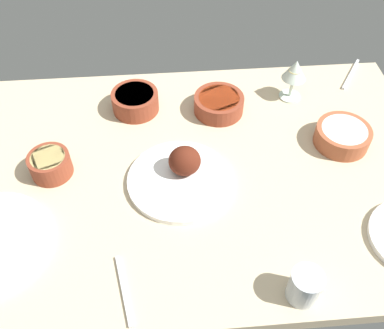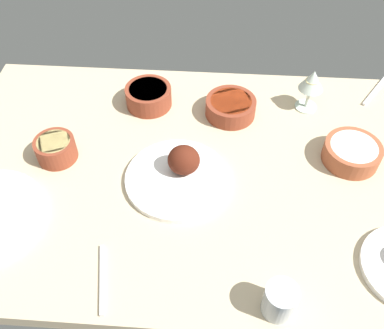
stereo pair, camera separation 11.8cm
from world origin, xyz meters
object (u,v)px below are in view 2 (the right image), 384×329
object	(u,v)px
water_tumbler	(280,301)
fork_loose	(102,279)
wine_glass	(312,82)
spoon_loose	(375,90)
bowl_pasta	(56,148)
bowl_cream	(352,152)
bowl_sauce	(231,107)
plate_center_main	(179,173)
bowl_onions	(149,96)

from	to	relation	value
water_tumbler	fork_loose	size ratio (longest dim) A/B	0.49
wine_glass	spoon_loose	distance (cm)	27.52
fork_loose	bowl_pasta	bearing A→B (deg)	17.47
bowl_pasta	bowl_cream	bearing A→B (deg)	3.18
bowl_pasta	spoon_loose	distance (cm)	103.96
bowl_sauce	wine_glass	bearing A→B (deg)	11.63
fork_loose	bowl_sauce	bearing A→B (deg)	-37.75
water_tumbler	plate_center_main	bearing A→B (deg)	124.77
bowl_onions	bowl_sauce	bearing A→B (deg)	-6.42
bowl_onions	spoon_loose	size ratio (longest dim) A/B	0.79
bowl_pasta	spoon_loose	bearing A→B (deg)	20.56
plate_center_main	water_tumbler	bearing A→B (deg)	-55.23
bowl_cream	bowl_pasta	world-z (taller)	bowl_pasta
plate_center_main	bowl_cream	world-z (taller)	plate_center_main
fork_loose	wine_glass	bearing A→B (deg)	-51.45
wine_glass	water_tumbler	bearing A→B (deg)	-101.19
plate_center_main	water_tumbler	size ratio (longest dim) A/B	3.35
plate_center_main	spoon_loose	distance (cm)	74.79
wine_glass	bowl_sauce	bearing A→B (deg)	-168.37
plate_center_main	bowl_cream	xyz separation A→B (cm)	(47.88, 10.13, 0.76)
bowl_sauce	spoon_loose	size ratio (longest dim) A/B	0.84
bowl_cream	bowl_sauce	world-z (taller)	bowl_cream
plate_center_main	bowl_cream	size ratio (longest dim) A/B	1.78
bowl_cream	wine_glass	size ratio (longest dim) A/B	1.13
bowl_pasta	wine_glass	size ratio (longest dim) A/B	0.81
bowl_onions	spoon_loose	distance (cm)	75.27
plate_center_main	spoon_loose	size ratio (longest dim) A/B	1.53
bowl_cream	water_tumbler	size ratio (longest dim) A/B	1.88
wine_glass	bowl_pasta	bearing A→B (deg)	-159.94
plate_center_main	bowl_pasta	distance (cm)	35.90
bowl_sauce	spoon_loose	distance (cm)	50.42
bowl_onions	water_tumbler	distance (cm)	75.30
bowl_pasta	water_tumbler	size ratio (longest dim) A/B	1.35
bowl_cream	bowl_sauce	xyz separation A→B (cm)	(-34.20, 17.17, -0.05)
bowl_cream	wine_glass	distance (cm)	25.25
bowl_cream	water_tumbler	bearing A→B (deg)	-117.17
bowl_cream	fork_loose	xyz separation A→B (cm)	(-62.84, -41.37, -2.66)
wine_glass	fork_loose	world-z (taller)	wine_glass
plate_center_main	bowl_cream	bearing A→B (deg)	11.95
wine_glass	bowl_onions	bearing A→B (deg)	-177.67
bowl_pasta	bowl_sauce	size ratio (longest dim) A/B	0.73
bowl_pasta	bowl_sauce	xyz separation A→B (cm)	(49.14, 21.80, -0.48)
bowl_onions	fork_loose	xyz separation A→B (cm)	(-2.53, -61.48, -3.08)
bowl_sauce	wine_glass	xyz separation A→B (cm)	(24.24, 4.99, 6.92)
water_tumbler	bowl_onions	bearing A→B (deg)	119.41
plate_center_main	spoon_loose	xyz separation A→B (cm)	(61.84, 42.01, -1.90)
plate_center_main	fork_loose	size ratio (longest dim) A/B	1.64
bowl_cream	wine_glass	world-z (taller)	wine_glass
water_tumbler	fork_loose	distance (cm)	39.90
bowl_sauce	bowl_cream	bearing A→B (deg)	-26.67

